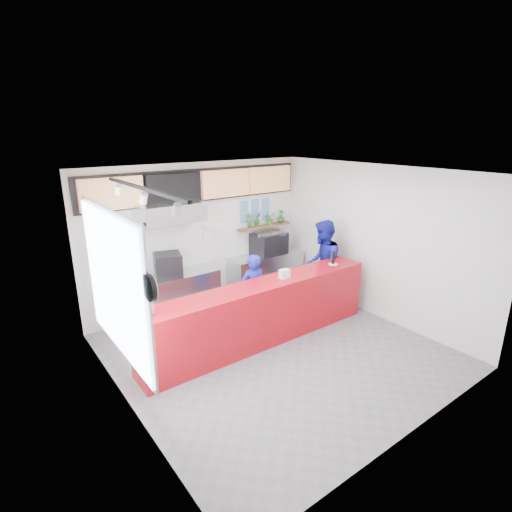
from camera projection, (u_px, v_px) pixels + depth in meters
floor at (276, 350)px, 6.82m from camera, size 5.00×5.00×0.00m
ceiling at (279, 172)px, 5.91m from camera, size 5.00×5.00×0.00m
wall_back at (200, 236)px, 8.28m from camera, size 5.00×0.00×5.00m
wall_left at (122, 308)px, 4.94m from camera, size 0.00×5.00×5.00m
wall_right at (376, 243)px, 7.79m from camera, size 0.00×5.00×5.00m
service_counter at (262, 313)px, 6.96m from camera, size 4.50×0.60×1.10m
cream_band at (198, 182)px, 7.94m from camera, size 5.00×0.02×0.80m
prep_bench at (175, 296)px, 7.91m from camera, size 1.80×0.60×0.90m
panini_oven at (168, 265)px, 7.65m from camera, size 0.62×0.62×0.45m
extraction_hood at (170, 212)px, 7.36m from camera, size 1.20×0.70×0.35m
hood_lip at (171, 223)px, 7.42m from camera, size 1.20×0.69×0.31m
right_bench at (266, 273)px, 9.22m from camera, size 1.80×0.60×0.90m
espresso_machine at (269, 243)px, 9.06m from camera, size 0.78×0.58×0.48m
espresso_tray at (269, 233)px, 8.98m from camera, size 0.76×0.61×0.06m
herb_shelf at (264, 226)px, 9.11m from camera, size 1.40×0.18×0.04m
menu_board_far_left at (112, 194)px, 6.87m from camera, size 1.10×0.10×0.55m
menu_board_mid_left at (174, 188)px, 7.53m from camera, size 1.10×0.10×0.55m
menu_board_mid_right at (226, 183)px, 8.19m from camera, size 1.10×0.10×0.55m
menu_board_far_right at (270, 179)px, 8.85m from camera, size 1.10×0.10×0.55m
soffit at (199, 185)px, 7.93m from camera, size 4.80×0.04×0.65m
window_pane at (114, 285)px, 5.13m from camera, size 0.04×2.20×1.90m
window_frame at (116, 284)px, 5.14m from camera, size 0.03×2.30×2.00m
wall_clock_rim at (149, 288)px, 4.11m from camera, size 0.05×0.30×0.30m
wall_clock_face at (152, 287)px, 4.13m from camera, size 0.02×0.26×0.26m
track_rail at (143, 188)px, 4.73m from camera, size 0.05×2.40×0.04m
dec_plate_a at (207, 223)px, 8.26m from camera, size 0.24×0.03×0.24m
dec_plate_b at (220, 226)px, 8.46m from camera, size 0.24×0.03×0.24m
dec_plate_c at (208, 237)px, 8.35m from camera, size 0.24×0.03×0.24m
dec_plate_d at (221, 214)px, 8.42m from camera, size 0.24×0.03×0.24m
photo_frame_a at (244, 206)px, 8.74m from camera, size 0.20×0.02×0.25m
photo_frame_b at (255, 205)px, 8.91m from camera, size 0.20×0.02×0.25m
photo_frame_c at (266, 203)px, 9.08m from camera, size 0.20×0.02×0.25m
photo_frame_d at (244, 218)px, 8.81m from camera, size 0.20×0.02×0.25m
photo_frame_e at (255, 216)px, 8.98m from camera, size 0.20×0.02×0.25m
photo_frame_f at (266, 214)px, 9.15m from camera, size 0.20×0.02×0.25m
staff_center at (253, 292)px, 7.41m from camera, size 0.54×0.37×1.46m
staff_right at (322, 264)px, 8.29m from camera, size 1.15×1.11×1.86m
herb_a at (249, 221)px, 8.82m from camera, size 0.20×0.16×0.32m
herb_b at (258, 219)px, 8.94m from camera, size 0.19×0.16×0.33m
herb_c at (269, 218)px, 9.14m from camera, size 0.33×0.31×0.29m
herb_d at (281, 216)px, 9.34m from camera, size 0.20×0.19×0.30m
glass_vase at (148, 309)px, 5.58m from camera, size 0.19×0.19×0.22m
basil_vase at (146, 290)px, 5.50m from camera, size 0.38×0.35×0.34m
napkin_holder at (284, 274)px, 7.02m from camera, size 0.19×0.12×0.16m
white_plate at (333, 264)px, 7.76m from camera, size 0.22×0.22×0.01m
pepper_mill at (333, 258)px, 7.72m from camera, size 0.07×0.07×0.24m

